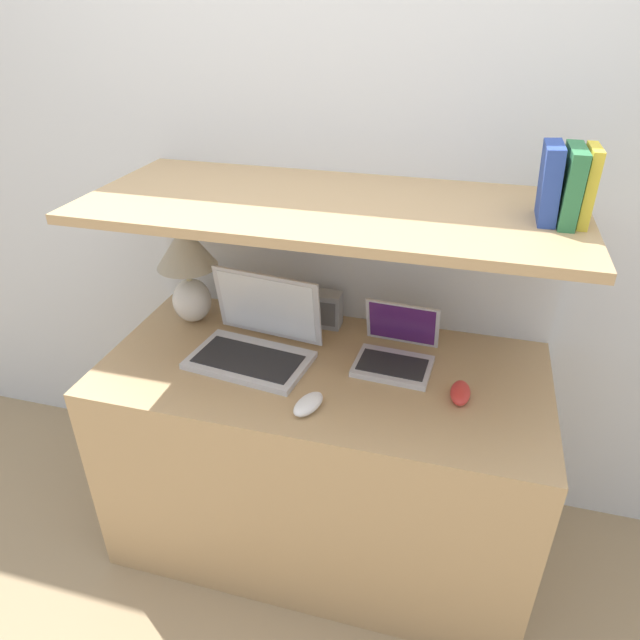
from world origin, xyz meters
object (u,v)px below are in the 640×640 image
object	(u,v)px
laptop_large	(256,341)
second_mouse	(460,393)
router_box	(324,309)
computer_mouse	(308,404)
book_green	(570,185)
book_blue	(550,183)
laptop_small	(396,352)
book_yellow	(587,186)
table_lamp	(187,263)

from	to	relation	value
laptop_large	second_mouse	distance (m)	0.66
router_box	laptop_large	bearing A→B (deg)	-122.93
computer_mouse	book_green	world-z (taller)	book_green
second_mouse	book_blue	xyz separation A→B (m)	(0.14, 0.12, 0.60)
laptop_small	book_yellow	size ratio (longest dim) A/B	1.31
second_mouse	book_green	distance (m)	0.64
laptop_large	laptop_small	world-z (taller)	laptop_large
laptop_large	computer_mouse	xyz separation A→B (m)	(0.24, -0.23, -0.04)
router_box	book_blue	xyz separation A→B (m)	(0.64, -0.19, 0.55)
book_yellow	laptop_small	bearing A→B (deg)	178.14
book_yellow	router_box	bearing A→B (deg)	165.56
table_lamp	laptop_small	bearing A→B (deg)	-6.40
laptop_large	book_blue	world-z (taller)	book_blue
table_lamp	book_green	size ratio (longest dim) A/B	1.93
table_lamp	computer_mouse	size ratio (longest dim) A/B	2.75
book_green	book_blue	bearing A→B (deg)	-180.00
laptop_small	computer_mouse	world-z (taller)	laptop_small
table_lamp	book_blue	distance (m)	1.18
second_mouse	book_green	world-z (taller)	book_green
table_lamp	book_blue	world-z (taller)	book_blue
table_lamp	router_box	size ratio (longest dim) A/B	2.85
router_box	book_yellow	xyz separation A→B (m)	(0.73, -0.19, 0.55)
laptop_large	computer_mouse	world-z (taller)	laptop_large
table_lamp	book_green	bearing A→B (deg)	-4.88
router_box	computer_mouse	bearing A→B (deg)	-80.40
router_box	second_mouse	bearing A→B (deg)	-31.94
computer_mouse	second_mouse	distance (m)	0.45
laptop_small	book_yellow	world-z (taller)	book_yellow
laptop_large	computer_mouse	bearing A→B (deg)	-42.81
table_lamp	laptop_small	size ratio (longest dim) A/B	1.44
laptop_small	second_mouse	distance (m)	0.25
laptop_small	router_box	xyz separation A→B (m)	(-0.28, 0.17, 0.02)
laptop_large	router_box	distance (m)	0.30
table_lamp	book_green	xyz separation A→B (m)	(1.15, -0.10, 0.39)
table_lamp	laptop_large	xyz separation A→B (m)	(0.30, -0.16, -0.17)
laptop_small	book_green	world-z (taller)	book_green
laptop_large	book_green	bearing A→B (deg)	4.35
second_mouse	book_green	size ratio (longest dim) A/B	0.61
laptop_large	book_blue	bearing A→B (deg)	4.62
table_lamp	laptop_large	bearing A→B (deg)	-28.20
book_blue	router_box	bearing A→B (deg)	163.65
second_mouse	computer_mouse	bearing A→B (deg)	-157.92
router_box	laptop_small	bearing A→B (deg)	-31.33
table_lamp	book_blue	xyz separation A→B (m)	(1.10, -0.10, 0.40)
computer_mouse	table_lamp	bearing A→B (deg)	144.64
computer_mouse	book_green	xyz separation A→B (m)	(0.61, 0.29, 0.60)
second_mouse	laptop_large	bearing A→B (deg)	175.02
laptop_small	book_blue	distance (m)	0.68
laptop_small	book_yellow	distance (m)	0.73
router_box	book_blue	world-z (taller)	book_blue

